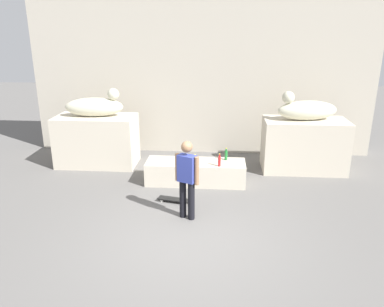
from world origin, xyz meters
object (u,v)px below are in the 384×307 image
Objects in this scene: statue_reclining_right at (306,110)px; skateboard at (175,200)px; bottle_orange at (195,161)px; statue_reclining_left at (95,106)px; bottle_red at (219,161)px; skater at (187,177)px; bottle_green at (226,155)px.

statue_reclining_right is 2.03× the size of skateboard.
skateboard is at bearing -113.02° from bottle_orange.
bottle_red is at bearing -28.05° from statue_reclining_left.
statue_reclining_left reaches higher than bottle_red.
statue_reclining_right is 2.86m from bottle_red.
statue_reclining_left is 4.22m from skater.
statue_reclining_left reaches higher than bottle_green.
bottle_orange is at bearing -148.39° from bottle_green.
statue_reclining_right is 4.32m from skateboard.
skater is (-2.92, -3.04, -0.78)m from statue_reclining_right.
bottle_green is 0.89m from bottle_orange.
statue_reclining_right is at bearing 47.98° from skateboard.
skater is 2.03× the size of skateboard.
statue_reclining_left is 5.10× the size of bottle_red.
bottle_orange is (-0.60, 0.00, -0.02)m from bottle_red.
statue_reclining_right reaches higher than bottle_orange.
bottle_green is (0.81, 2.08, -0.22)m from skater.
statue_reclining_right is at bearing 24.36° from bottle_green.
bottle_orange is at bearing 79.32° from skateboard.
skater is 5.18× the size of bottle_red.
bottle_green is at bearing 93.87° from skater.
statue_reclining_left is at bearing 149.01° from skateboard.
skateboard is 1.90m from bottle_green.
bottle_red is (0.98, 0.90, 0.64)m from skateboard.
statue_reclining_right is 5.18× the size of bottle_red.
bottle_red is (-0.17, -0.47, 0.00)m from bottle_green.
statue_reclining_left is 0.99× the size of skater.
statue_reclining_right is 5.27× the size of bottle_green.
bottle_red reaches higher than bottle_green.
statue_reclining_right is 4.28m from skater.
skater reaches higher than bottle_orange.
skateboard is (-0.33, 0.71, -0.86)m from skater.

